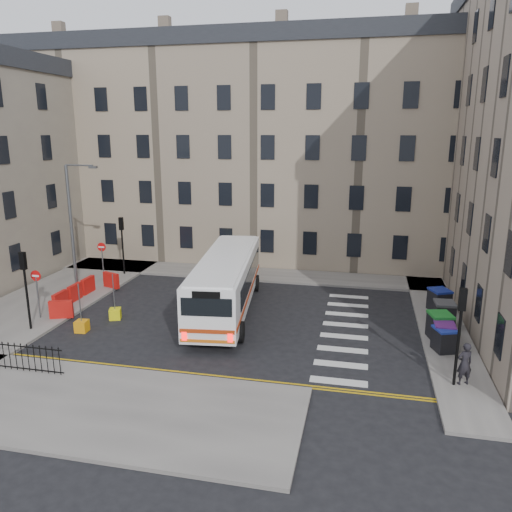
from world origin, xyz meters
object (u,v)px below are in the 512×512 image
at_px(wheelie_bin_d, 444,314).
at_px(bus, 226,281).
at_px(wheelie_bin_b, 444,335).
at_px(wheelie_bin_c, 440,326).
at_px(bollard_yellow, 115,314).
at_px(bollard_chevron, 82,326).
at_px(streetlamp, 71,227).
at_px(wheelie_bin_a, 444,339).
at_px(wheelie_bin_e, 439,300).
at_px(pedestrian, 465,364).

bearing_deg(wheelie_bin_d, bus, 177.30).
relative_size(wheelie_bin_b, wheelie_bin_c, 0.85).
bearing_deg(bollard_yellow, wheelie_bin_b, -1.19).
bearing_deg(bollard_chevron, bus, 34.20).
relative_size(streetlamp, wheelie_bin_d, 6.27).
xyz_separation_m(wheelie_bin_a, wheelie_bin_d, (0.44, 3.30, 0.08)).
xyz_separation_m(wheelie_bin_a, wheelie_bin_e, (0.48, 5.59, 0.07)).
xyz_separation_m(streetlamp, wheelie_bin_c, (21.61, -2.75, -3.53)).
bearing_deg(wheelie_bin_a, wheelie_bin_c, 70.85).
relative_size(wheelie_bin_a, wheelie_bin_c, 0.91).
bearing_deg(bus, bollard_yellow, -163.85).
xyz_separation_m(wheelie_bin_a, wheelie_bin_b, (0.04, 0.41, 0.03)).
relative_size(wheelie_bin_c, bollard_chevron, 2.33).
distance_m(wheelie_bin_b, bollard_yellow, 17.21).
distance_m(wheelie_bin_a, wheelie_bin_c, 1.47).
xyz_separation_m(bus, bollard_chevron, (-6.57, -4.46, -1.56)).
distance_m(streetlamp, bus, 10.55).
distance_m(streetlamp, wheelie_bin_b, 22.30).
height_order(streetlamp, bollard_yellow, streetlamp).
distance_m(bus, wheelie_bin_d, 11.92).
distance_m(wheelie_bin_b, wheelie_bin_d, 2.93).
bearing_deg(streetlamp, bus, -5.64).
bearing_deg(wheelie_bin_a, bus, 144.35).
relative_size(wheelie_bin_e, bollard_chevron, 2.43).
relative_size(wheelie_bin_b, bollard_yellow, 1.97).
height_order(wheelie_bin_b, wheelie_bin_c, wheelie_bin_c).
xyz_separation_m(wheelie_bin_a, wheelie_bin_c, (-0.02, 1.47, 0.09)).
bearing_deg(wheelie_bin_e, pedestrian, -114.45).
bearing_deg(streetlamp, wheelie_bin_c, -7.26).
height_order(wheelie_bin_a, pedestrian, pedestrian).
bearing_deg(bus, bollard_chevron, -152.79).
xyz_separation_m(streetlamp, pedestrian, (21.95, -7.38, -3.29)).
distance_m(wheelie_bin_e, bollard_yellow, 18.30).
bearing_deg(wheelie_bin_b, wheelie_bin_d, 83.25).
bearing_deg(wheelie_bin_d, streetlamp, 174.48).
xyz_separation_m(wheelie_bin_b, pedestrian, (0.28, -3.56, 0.30)).
relative_size(wheelie_bin_a, wheelie_bin_e, 0.87).
distance_m(wheelie_bin_a, wheelie_bin_b, 0.41).
bearing_deg(pedestrian, wheelie_bin_c, -107.37).
distance_m(wheelie_bin_c, bollard_yellow, 17.17).
bearing_deg(bus, wheelie_bin_d, -6.54).
xyz_separation_m(wheelie_bin_d, bollard_yellow, (-17.60, -2.54, -0.50)).
relative_size(wheelie_bin_d, bollard_yellow, 2.16).
xyz_separation_m(wheelie_bin_a, bollard_chevron, (-18.00, -1.25, -0.42)).
bearing_deg(bus, pedestrian, -35.43).
height_order(wheelie_bin_b, bollard_yellow, wheelie_bin_b).
height_order(wheelie_bin_b, wheelie_bin_e, wheelie_bin_e).
relative_size(bus, bollard_chevron, 20.10).
xyz_separation_m(wheelie_bin_d, pedestrian, (-0.12, -6.46, 0.25)).
distance_m(wheelie_bin_b, bollard_chevron, 18.12).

